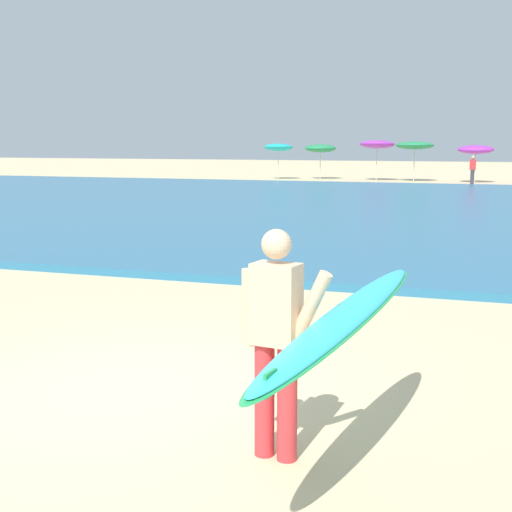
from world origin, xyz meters
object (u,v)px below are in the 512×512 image
Objects in this scene: beach_umbrella_0 at (278,147)px; beach_umbrella_4 at (476,150)px; beach_umbrella_2 at (377,144)px; beachgoer_near_row_left at (473,170)px; beach_umbrella_1 at (321,148)px; surfer_with_board at (311,327)px; beach_umbrella_3 at (415,145)px.

beach_umbrella_4 is at bearing -0.24° from beach_umbrella_0.
beach_umbrella_2 reaches higher than beachgoer_near_row_left.
beach_umbrella_2 is at bearing 150.51° from beachgoer_near_row_left.
beach_umbrella_4 is 2.86m from beachgoer_near_row_left.
surfer_with_board is at bearing -76.51° from beach_umbrella_1.
beach_umbrella_2 is (6.03, 0.47, 0.19)m from beach_umbrella_0.
beach_umbrella_2 is 5.70m from beach_umbrella_4.
beach_umbrella_0 is 2.63m from beach_umbrella_1.
beach_umbrella_0 is 0.91× the size of beach_umbrella_2.
beach_umbrella_1 is (-9.32, 38.87, 0.86)m from surfer_with_board.
surfer_with_board is 1.38× the size of beach_umbrella_1.
beach_umbrella_1 is at bearing 22.18° from beach_umbrella_0.
beach_umbrella_3 is (2.23, -0.15, -0.06)m from beach_umbrella_2.
beach_umbrella_4 is (9.26, -1.04, -0.03)m from beach_umbrella_1.
beach_umbrella_3 is at bearing -6.60° from beach_umbrella_1.
beach_umbrella_2 is (3.59, -0.52, 0.25)m from beach_umbrella_1.
surfer_with_board is 1.88× the size of beachgoer_near_row_left.
beach_umbrella_3 is 4.73m from beachgoer_near_row_left.
beach_umbrella_0 is 6.05m from beach_umbrella_2.
beach_umbrella_1 is 9.32m from beach_umbrella_4.
beach_umbrella_0 is 1.42× the size of beachgoer_near_row_left.
beachgoer_near_row_left is (5.64, -3.19, -1.31)m from beach_umbrella_2.
beach_umbrella_0 is 12.03m from beachgoer_near_row_left.
beach_umbrella_1 is 1.37× the size of beachgoer_near_row_left.
beach_umbrella_1 is 5.86m from beach_umbrella_3.
beach_umbrella_0 is 0.95× the size of beach_umbrella_3.
beach_umbrella_2 is at bearing 176.17° from beach_umbrella_3.
beach_umbrella_2 is (-5.73, 38.35, 1.11)m from surfer_with_board.
beach_umbrella_0 is 11.70m from beach_umbrella_4.
beach_umbrella_4 is at bearing 89.23° from beachgoer_near_row_left.
beach_umbrella_3 is at bearing 138.30° from beachgoer_near_row_left.
beach_umbrella_3 is (-3.51, 38.20, 1.05)m from surfer_with_board.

